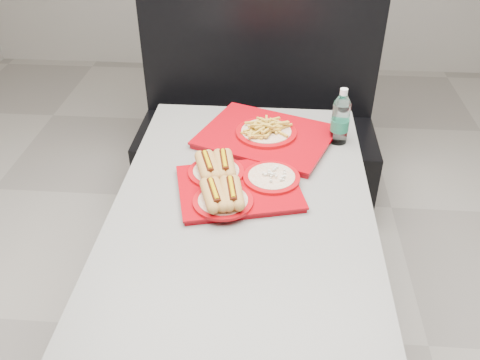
# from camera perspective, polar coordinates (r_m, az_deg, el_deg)

# --- Properties ---
(ground) EXTENTS (6.00, 6.00, 0.00)m
(ground) POSITION_cam_1_polar(r_m,az_deg,el_deg) (2.32, 0.30, -16.91)
(ground) COLOR #A09A8F
(ground) RESTS_ON ground
(diner_table) EXTENTS (0.92, 1.42, 0.75)m
(diner_table) POSITION_cam_1_polar(r_m,az_deg,el_deg) (1.90, 0.36, -6.00)
(diner_table) COLOR black
(diner_table) RESTS_ON ground
(booth_bench) EXTENTS (1.30, 0.57, 1.35)m
(booth_bench) POSITION_cam_1_polar(r_m,az_deg,el_deg) (2.90, 1.91, 5.54)
(booth_bench) COLOR black
(booth_bench) RESTS_ON ground
(tray_near) EXTENTS (0.49, 0.43, 0.09)m
(tray_near) POSITION_cam_1_polar(r_m,az_deg,el_deg) (1.81, -0.72, -0.39)
(tray_near) COLOR #9B040D
(tray_near) RESTS_ON diner_table
(tray_far) EXTENTS (0.63, 0.56, 0.10)m
(tray_far) POSITION_cam_1_polar(r_m,az_deg,el_deg) (2.11, 2.96, 5.20)
(tray_far) COLOR #9B040D
(tray_far) RESTS_ON diner_table
(water_bottle) EXTENTS (0.07, 0.07, 0.24)m
(water_bottle) POSITION_cam_1_polar(r_m,az_deg,el_deg) (2.11, 11.20, 6.69)
(water_bottle) COLOR silver
(water_bottle) RESTS_ON diner_table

